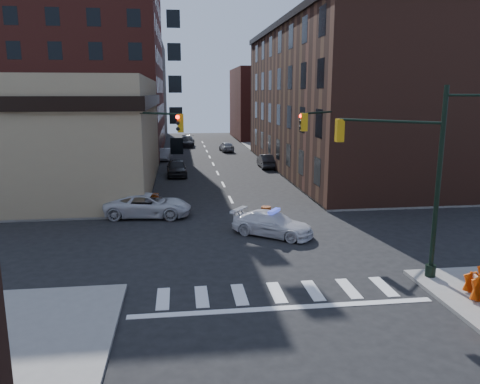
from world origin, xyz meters
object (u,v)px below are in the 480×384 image
object	(u,v)px
parked_car_enear	(267,161)
barricade_nw_a	(129,200)
barrel_bank	(155,201)
pedestrian_b	(99,193)
barrel_road	(266,215)
parked_car_wnear	(177,168)
police_car	(273,224)
parked_car_wfar	(165,154)
pickup	(148,205)
pedestrian_a	(97,201)

from	to	relation	value
parked_car_enear	barricade_nw_a	world-z (taller)	parked_car_enear
parked_car_enear	barrel_bank	world-z (taller)	parked_car_enear
pedestrian_b	barrel_road	xyz separation A→B (m)	(10.67, -5.12, -0.62)
parked_car_wnear	barrel_bank	world-z (taller)	parked_car_wnear
police_car	parked_car_wfar	distance (m)	32.08
pedestrian_b	parked_car_wfar	bearing A→B (deg)	87.27
pickup	barrel_road	bearing A→B (deg)	-102.48
barrel_bank	pedestrian_b	bearing A→B (deg)	175.59
barrel_bank	barricade_nw_a	world-z (taller)	barricade_nw_a
pickup	pedestrian_b	size ratio (longest dim) A/B	2.75
parked_car_wfar	parked_car_enear	size ratio (longest dim) A/B	0.93
barrel_road	barricade_nw_a	xyz separation A→B (m)	(-8.64, 4.72, 0.12)
police_car	pickup	xyz separation A→B (m)	(-7.14, 5.03, 0.09)
parked_car_enear	police_car	bearing A→B (deg)	80.40
pedestrian_a	barrel_bank	size ratio (longest dim) A/B	1.54
police_car	parked_car_enear	world-z (taller)	parked_car_enear
parked_car_wfar	barrel_road	world-z (taller)	parked_car_wfar
pickup	barrel_bank	size ratio (longest dim) A/B	5.41
parked_car_enear	barrel_bank	bearing A→B (deg)	56.83
pickup	police_car	bearing A→B (deg)	-118.36
pedestrian_b	barrel_road	distance (m)	11.85
pickup	barricade_nw_a	xyz separation A→B (m)	(-1.41, 2.20, -0.11)
pickup	pedestrian_a	world-z (taller)	pedestrian_a
parked_car_wnear	barrel_bank	bearing A→B (deg)	-98.39
pedestrian_a	parked_car_wfar	bearing A→B (deg)	112.42
pedestrian_b	barricade_nw_a	distance (m)	2.13
parked_car_enear	barrel_road	distance (m)	21.90
parked_car_wfar	barrel_bank	distance (m)	24.01
pickup	parked_car_wnear	size ratio (longest dim) A/B	1.18
barrel_bank	barricade_nw_a	distance (m)	1.72
parked_car_wfar	pedestrian_b	distance (m)	24.02
barrel_road	parked_car_wfar	bearing A→B (deg)	103.50
parked_car_wnear	pedestrian_a	bearing A→B (deg)	-111.38
parked_car_wfar	barrel_bank	bearing A→B (deg)	-84.72
pedestrian_b	barrel_bank	bearing A→B (deg)	1.83
parked_car_enear	parked_car_wfar	bearing A→B (deg)	-33.44
police_car	pickup	distance (m)	8.73
police_car	barrel_bank	xyz separation A→B (m)	(-6.84, 7.33, -0.17)
police_car	pedestrian_b	world-z (taller)	pedestrian_b
barricade_nw_a	parked_car_wnear	bearing A→B (deg)	78.68
barrel_road	barricade_nw_a	world-z (taller)	barricade_nw_a
pedestrian_a	police_car	bearing A→B (deg)	1.23
pickup	parked_car_wfar	distance (m)	26.32
police_car	pedestrian_a	xyz separation A→B (m)	(-10.44, 5.85, 0.25)
barrel_road	barrel_bank	size ratio (longest dim) A/B	1.04
parked_car_wnear	barricade_nw_a	size ratio (longest dim) A/B	3.52
parked_car_wnear	barrel_bank	xyz separation A→B (m)	(-1.47, -12.84, -0.29)
pickup	parked_car_wfar	xyz separation A→B (m)	(0.30, 26.32, -0.09)
parked_car_wnear	pedestrian_b	distance (m)	13.59
parked_car_wnear	barrel_road	world-z (taller)	parked_car_wnear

